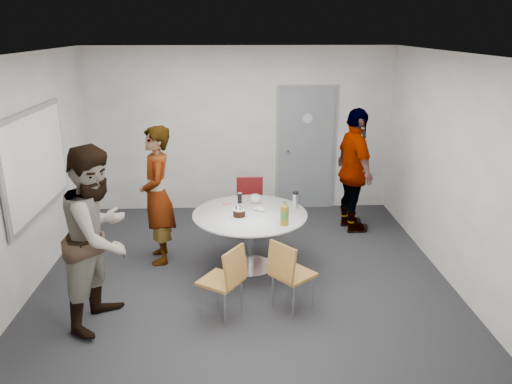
{
  "coord_description": "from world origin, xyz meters",
  "views": [
    {
      "loc": [
        -0.1,
        -5.64,
        2.98
      ],
      "look_at": [
        0.16,
        0.25,
        1.02
      ],
      "focal_mm": 35.0,
      "sensor_mm": 36.0,
      "label": 1
    }
  ],
  "objects_px": {
    "table": "(252,221)",
    "door": "(306,149)",
    "chair_near_left": "(227,276)",
    "chair_far": "(250,200)",
    "person_main": "(157,196)",
    "chair_near_right": "(288,270)",
    "whiteboard": "(36,162)",
    "person_right": "(354,171)",
    "person_left": "(99,236)"
  },
  "relations": [
    {
      "from": "table",
      "to": "door",
      "type": "bearing_deg",
      "value": 66.3
    },
    {
      "from": "table",
      "to": "chair_near_left",
      "type": "height_order",
      "value": "table"
    },
    {
      "from": "table",
      "to": "chair_far",
      "type": "xyz_separation_m",
      "value": [
        0.01,
        1.13,
        -0.13
      ]
    },
    {
      "from": "table",
      "to": "person_main",
      "type": "xyz_separation_m",
      "value": [
        -1.21,
        0.29,
        0.26
      ]
    },
    {
      "from": "chair_near_right",
      "to": "person_main",
      "type": "height_order",
      "value": "person_main"
    },
    {
      "from": "door",
      "to": "whiteboard",
      "type": "xyz_separation_m",
      "value": [
        -3.56,
        -2.28,
        0.42
      ]
    },
    {
      "from": "door",
      "to": "chair_near_left",
      "type": "xyz_separation_m",
      "value": [
        -1.3,
        -3.44,
        -0.53
      ]
    },
    {
      "from": "chair_far",
      "to": "person_right",
      "type": "relative_size",
      "value": 0.46
    },
    {
      "from": "table",
      "to": "person_right",
      "type": "height_order",
      "value": "person_right"
    },
    {
      "from": "table",
      "to": "whiteboard",
      "type": "bearing_deg",
      "value": -179.79
    },
    {
      "from": "whiteboard",
      "to": "chair_near_right",
      "type": "height_order",
      "value": "whiteboard"
    },
    {
      "from": "chair_near_right",
      "to": "chair_far",
      "type": "distance_m",
      "value": 2.22
    },
    {
      "from": "chair_far",
      "to": "person_right",
      "type": "xyz_separation_m",
      "value": [
        1.56,
        0.09,
        0.41
      ]
    },
    {
      "from": "table",
      "to": "chair_far",
      "type": "distance_m",
      "value": 1.14
    },
    {
      "from": "chair_far",
      "to": "person_right",
      "type": "bearing_deg",
      "value": -176.18
    },
    {
      "from": "door",
      "to": "person_left",
      "type": "relative_size",
      "value": 1.11
    },
    {
      "from": "chair_far",
      "to": "chair_near_right",
      "type": "bearing_deg",
      "value": 99.25
    },
    {
      "from": "chair_near_left",
      "to": "chair_near_right",
      "type": "xyz_separation_m",
      "value": [
        0.65,
        0.11,
        -0.0
      ]
    },
    {
      "from": "person_main",
      "to": "person_right",
      "type": "bearing_deg",
      "value": 97.61
    },
    {
      "from": "chair_near_left",
      "to": "person_left",
      "type": "distance_m",
      "value": 1.37
    },
    {
      "from": "door",
      "to": "person_right",
      "type": "bearing_deg",
      "value": -61.23
    },
    {
      "from": "person_main",
      "to": "person_left",
      "type": "height_order",
      "value": "person_left"
    },
    {
      "from": "person_main",
      "to": "person_left",
      "type": "xyz_separation_m",
      "value": [
        -0.38,
        -1.41,
        0.05
      ]
    },
    {
      "from": "whiteboard",
      "to": "chair_far",
      "type": "height_order",
      "value": "whiteboard"
    },
    {
      "from": "chair_far",
      "to": "person_left",
      "type": "xyz_separation_m",
      "value": [
        -1.61,
        -2.26,
        0.43
      ]
    },
    {
      "from": "chair_far",
      "to": "person_left",
      "type": "bearing_deg",
      "value": 55.02
    },
    {
      "from": "chair_near_left",
      "to": "chair_far",
      "type": "xyz_separation_m",
      "value": [
        0.31,
        2.3,
        0.02
      ]
    },
    {
      "from": "person_main",
      "to": "person_left",
      "type": "bearing_deg",
      "value": -26.05
    },
    {
      "from": "chair_far",
      "to": "person_main",
      "type": "bearing_deg",
      "value": 34.99
    },
    {
      "from": "chair_near_right",
      "to": "chair_far",
      "type": "height_order",
      "value": "chair_far"
    },
    {
      "from": "chair_near_left",
      "to": "person_left",
      "type": "height_order",
      "value": "person_left"
    },
    {
      "from": "whiteboard",
      "to": "person_left",
      "type": "xyz_separation_m",
      "value": [
        0.97,
        -1.12,
        -0.5
      ]
    },
    {
      "from": "door",
      "to": "chair_far",
      "type": "xyz_separation_m",
      "value": [
        -0.98,
        -1.14,
        -0.5
      ]
    },
    {
      "from": "chair_near_left",
      "to": "person_main",
      "type": "xyz_separation_m",
      "value": [
        -0.91,
        1.46,
        0.41
      ]
    },
    {
      "from": "table",
      "to": "chair_near_right",
      "type": "relative_size",
      "value": 1.75
    },
    {
      "from": "person_right",
      "to": "chair_far",
      "type": "bearing_deg",
      "value": 83.73
    },
    {
      "from": "chair_near_right",
      "to": "person_right",
      "type": "distance_m",
      "value": 2.63
    },
    {
      "from": "person_main",
      "to": "person_right",
      "type": "xyz_separation_m",
      "value": [
        2.79,
        0.93,
        0.03
      ]
    },
    {
      "from": "chair_near_left",
      "to": "chair_near_right",
      "type": "bearing_deg",
      "value": -47.33
    },
    {
      "from": "door",
      "to": "person_left",
      "type": "height_order",
      "value": "door"
    },
    {
      "from": "whiteboard",
      "to": "person_main",
      "type": "height_order",
      "value": "whiteboard"
    },
    {
      "from": "door",
      "to": "table",
      "type": "relative_size",
      "value": 1.47
    },
    {
      "from": "whiteboard",
      "to": "person_left",
      "type": "relative_size",
      "value": 1.0
    },
    {
      "from": "table",
      "to": "chair_near_left",
      "type": "distance_m",
      "value": 1.22
    },
    {
      "from": "chair_near_left",
      "to": "person_right",
      "type": "distance_m",
      "value": 3.07
    },
    {
      "from": "door",
      "to": "table",
      "type": "bearing_deg",
      "value": -113.7
    },
    {
      "from": "table",
      "to": "person_left",
      "type": "bearing_deg",
      "value": -144.77
    },
    {
      "from": "whiteboard",
      "to": "door",
      "type": "bearing_deg",
      "value": 32.66
    },
    {
      "from": "person_left",
      "to": "person_right",
      "type": "bearing_deg",
      "value": -38.23
    },
    {
      "from": "door",
      "to": "person_left",
      "type": "xyz_separation_m",
      "value": [
        -2.59,
        -3.4,
        -0.07
      ]
    }
  ]
}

